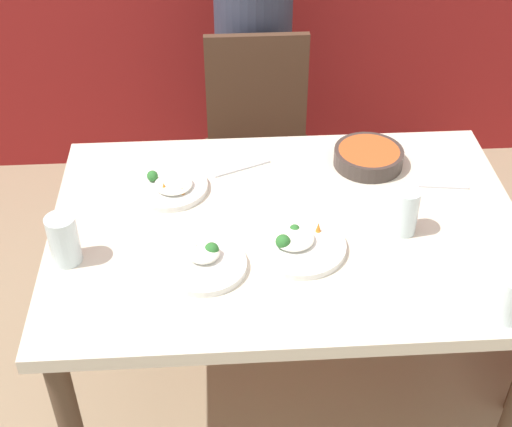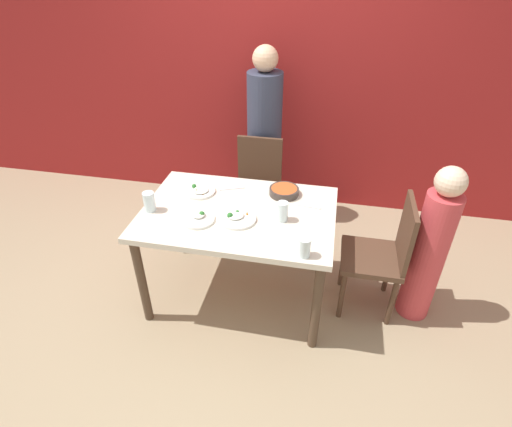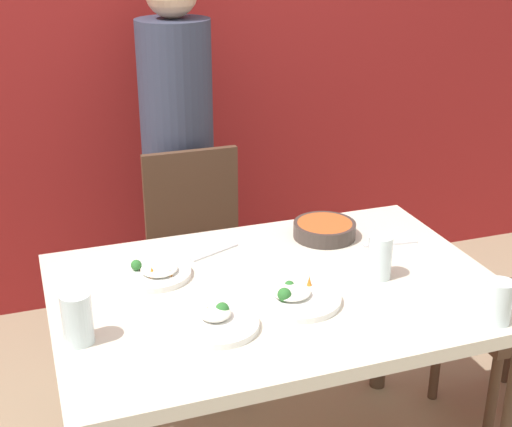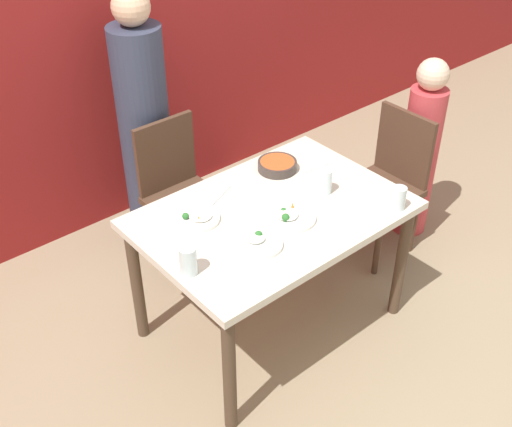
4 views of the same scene
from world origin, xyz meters
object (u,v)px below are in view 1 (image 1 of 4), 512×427
person_adult (253,49)px  glass_water_tall (64,240)px  chair_adult_spot (259,148)px  plate_rice_adult (170,186)px  bowl_curry (368,157)px

person_adult → glass_water_tall: person_adult is taller
chair_adult_spot → plate_rice_adult: chair_adult_spot is taller
glass_water_tall → person_adult: bearing=65.8°
person_adult → bowl_curry: person_adult is taller
bowl_curry → plate_rice_adult: (-0.59, -0.09, -0.01)m
plate_rice_adult → glass_water_tall: 0.38m
bowl_curry → glass_water_tall: 0.92m
bowl_curry → plate_rice_adult: bearing=-171.0°
person_adult → glass_water_tall: size_ratio=11.65×
chair_adult_spot → person_adult: 0.41m
plate_rice_adult → glass_water_tall: bearing=-131.3°
person_adult → bowl_curry: (0.29, -0.83, 0.04)m
chair_adult_spot → plate_rice_adult: bearing=-116.1°
bowl_curry → glass_water_tall: size_ratio=1.53×
plate_rice_adult → person_adult: bearing=72.3°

